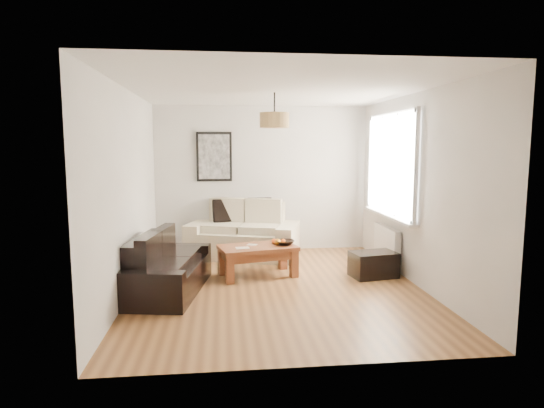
{
  "coord_description": "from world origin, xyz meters",
  "views": [
    {
      "loc": [
        -0.71,
        -5.86,
        1.87
      ],
      "look_at": [
        0.0,
        0.6,
        1.05
      ],
      "focal_mm": 29.88,
      "sensor_mm": 36.0,
      "label": 1
    }
  ],
  "objects": [
    {
      "name": "wall_back",
      "position": [
        0.0,
        2.25,
        1.3
      ],
      "size": [
        3.8,
        0.04,
        2.6
      ],
      "primitive_type": null,
      "color": "silver",
      "rests_on": "floor"
    },
    {
      "name": "orange_a",
      "position": [
        0.08,
        0.61,
        0.49
      ],
      "size": [
        0.1,
        0.1,
        0.09
      ],
      "primitive_type": "sphere",
      "rotation": [
        0.0,
        0.0,
        0.07
      ],
      "color": "orange",
      "rests_on": "fruit_bowl"
    },
    {
      "name": "ceiling",
      "position": [
        0.0,
        0.0,
        2.6
      ],
      "size": [
        3.8,
        4.5,
        0.0
      ],
      "primitive_type": null,
      "color": "white",
      "rests_on": "floor"
    },
    {
      "name": "radiator",
      "position": [
        1.82,
        0.8,
        0.38
      ],
      "size": [
        0.1,
        0.9,
        0.52
      ],
      "primitive_type": "cube",
      "color": "white",
      "rests_on": "wall_right"
    },
    {
      "name": "orange_b",
      "position": [
        0.18,
        0.66,
        0.49
      ],
      "size": [
        0.07,
        0.07,
        0.06
      ],
      "primitive_type": "sphere",
      "rotation": [
        0.0,
        0.0,
        0.05
      ],
      "color": "#E65C13",
      "rests_on": "fruit_bowl"
    },
    {
      "name": "wall_left",
      "position": [
        -1.9,
        0.0,
        1.3
      ],
      "size": [
        0.04,
        4.5,
        2.6
      ],
      "primitive_type": null,
      "color": "silver",
      "rests_on": "floor"
    },
    {
      "name": "wall_front",
      "position": [
        0.0,
        -2.25,
        1.3
      ],
      "size": [
        3.8,
        0.04,
        2.6
      ],
      "primitive_type": null,
      "color": "silver",
      "rests_on": "floor"
    },
    {
      "name": "loveseat_cream",
      "position": [
        -0.37,
        1.78,
        0.45
      ],
      "size": [
        2.04,
        1.5,
        0.91
      ],
      "primitive_type": null,
      "rotation": [
        0.0,
        0.0,
        -0.31
      ],
      "color": "beige",
      "rests_on": "floor"
    },
    {
      "name": "poster",
      "position": [
        -0.85,
        2.22,
        1.7
      ],
      "size": [
        0.62,
        0.04,
        0.87
      ],
      "primitive_type": null,
      "color": "black",
      "rests_on": "wall_back"
    },
    {
      "name": "orange_c",
      "position": [
        0.03,
        0.66,
        0.49
      ],
      "size": [
        0.09,
        0.09,
        0.08
      ],
      "primitive_type": "sphere",
      "rotation": [
        0.0,
        0.0,
        -0.22
      ],
      "color": "#F05814",
      "rests_on": "fruit_bowl"
    },
    {
      "name": "cushion_right",
      "position": [
        -0.07,
        2.0,
        0.77
      ],
      "size": [
        0.42,
        0.15,
        0.42
      ],
      "primitive_type": "cube",
      "rotation": [
        0.0,
        0.0,
        0.04
      ],
      "color": "black",
      "rests_on": "loveseat_cream"
    },
    {
      "name": "coffee_table",
      "position": [
        -0.22,
        0.54,
        0.22
      ],
      "size": [
        1.2,
        0.83,
        0.45
      ],
      "primitive_type": null,
      "rotation": [
        0.0,
        0.0,
        0.23
      ],
      "color": "brown",
      "rests_on": "floor"
    },
    {
      "name": "ottoman",
      "position": [
        1.45,
        0.32,
        0.18
      ],
      "size": [
        0.7,
        0.51,
        0.36
      ],
      "primitive_type": "cube",
      "rotation": [
        0.0,
        0.0,
        0.17
      ],
      "color": "black",
      "rests_on": "floor"
    },
    {
      "name": "fruit_bowl",
      "position": [
        0.19,
        0.58,
        0.48
      ],
      "size": [
        0.27,
        0.27,
        0.07
      ],
      "primitive_type": "imported",
      "rotation": [
        0.0,
        0.0,
        -0.0
      ],
      "color": "black",
      "rests_on": "coffee_table"
    },
    {
      "name": "window_bay",
      "position": [
        1.86,
        0.8,
        1.6
      ],
      "size": [
        0.14,
        1.9,
        1.6
      ],
      "primitive_type": null,
      "color": "white",
      "rests_on": "wall_right"
    },
    {
      "name": "papers",
      "position": [
        -0.44,
        0.42,
        0.45
      ],
      "size": [
        0.2,
        0.15,
        0.01
      ],
      "primitive_type": "cube",
      "rotation": [
        0.0,
        0.0,
        0.1
      ],
      "color": "silver",
      "rests_on": "coffee_table"
    },
    {
      "name": "floor",
      "position": [
        0.0,
        0.0,
        0.0
      ],
      "size": [
        4.5,
        4.5,
        0.0
      ],
      "primitive_type": "plane",
      "color": "brown",
      "rests_on": "ground"
    },
    {
      "name": "pendant_shade",
      "position": [
        0.0,
        0.3,
        2.23
      ],
      "size": [
        0.4,
        0.4,
        0.2
      ],
      "primitive_type": "cylinder",
      "color": "tan",
      "rests_on": "ceiling"
    },
    {
      "name": "wall_right",
      "position": [
        1.9,
        0.0,
        1.3
      ],
      "size": [
        0.04,
        4.5,
        2.6
      ],
      "primitive_type": null,
      "color": "silver",
      "rests_on": "floor"
    },
    {
      "name": "cushion_left",
      "position": [
        -0.69,
        2.0,
        0.76
      ],
      "size": [
        0.42,
        0.21,
        0.4
      ],
      "primitive_type": "cube",
      "rotation": [
        0.0,
        0.0,
        0.24
      ],
      "color": "black",
      "rests_on": "loveseat_cream"
    },
    {
      "name": "sofa_leather",
      "position": [
        -1.43,
        -0.04,
        0.36
      ],
      "size": [
        1.08,
        1.78,
        0.72
      ],
      "primitive_type": null,
      "rotation": [
        0.0,
        0.0,
        1.4
      ],
      "color": "black",
      "rests_on": "floor"
    }
  ]
}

